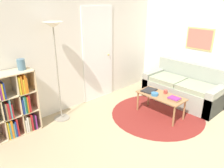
{
  "coord_description": "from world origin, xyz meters",
  "views": [
    {
      "loc": [
        -2.42,
        -1.1,
        2.22
      ],
      "look_at": [
        -0.08,
        1.44,
        0.85
      ],
      "focal_mm": 35.0,
      "sensor_mm": 36.0,
      "label": 1
    }
  ],
  "objects_px": {
    "bookshelf": "(9,108)",
    "bowl": "(155,94)",
    "cup": "(166,92)",
    "couch": "(184,89)",
    "laptop": "(149,90)",
    "coffee_table": "(161,97)",
    "vase_on_shelf": "(21,65)",
    "floor_lamp": "(54,39)"
  },
  "relations": [
    {
      "from": "couch",
      "to": "floor_lamp",
      "type": "bearing_deg",
      "value": 154.36
    },
    {
      "from": "couch",
      "to": "cup",
      "type": "height_order",
      "value": "couch"
    },
    {
      "from": "bookshelf",
      "to": "vase_on_shelf",
      "type": "xyz_separation_m",
      "value": [
        0.31,
        0.0,
        0.69
      ]
    },
    {
      "from": "couch",
      "to": "coffee_table",
      "type": "height_order",
      "value": "couch"
    },
    {
      "from": "couch",
      "to": "bowl",
      "type": "xyz_separation_m",
      "value": [
        -1.05,
        0.04,
        0.18
      ]
    },
    {
      "from": "floor_lamp",
      "to": "bowl",
      "type": "bearing_deg",
      "value": -38.65
    },
    {
      "from": "bookshelf",
      "to": "couch",
      "type": "bearing_deg",
      "value": -20.68
    },
    {
      "from": "bookshelf",
      "to": "couch",
      "type": "height_order",
      "value": "bookshelf"
    },
    {
      "from": "couch",
      "to": "laptop",
      "type": "relative_size",
      "value": 5.06
    },
    {
      "from": "bowl",
      "to": "cup",
      "type": "height_order",
      "value": "cup"
    },
    {
      "from": "couch",
      "to": "laptop",
      "type": "xyz_separation_m",
      "value": [
        -0.95,
        0.26,
        0.16
      ]
    },
    {
      "from": "bookshelf",
      "to": "floor_lamp",
      "type": "bearing_deg",
      "value": -5.46
    },
    {
      "from": "cup",
      "to": "vase_on_shelf",
      "type": "xyz_separation_m",
      "value": [
        -2.26,
        1.33,
        0.73
      ]
    },
    {
      "from": "bookshelf",
      "to": "coffee_table",
      "type": "relative_size",
      "value": 1.18
    },
    {
      "from": "floor_lamp",
      "to": "cup",
      "type": "distance_m",
      "value": 2.34
    },
    {
      "from": "vase_on_shelf",
      "to": "coffee_table",
      "type": "bearing_deg",
      "value": -31.73
    },
    {
      "from": "vase_on_shelf",
      "to": "floor_lamp",
      "type": "bearing_deg",
      "value": -8.61
    },
    {
      "from": "vase_on_shelf",
      "to": "cup",
      "type": "bearing_deg",
      "value": -30.47
    },
    {
      "from": "couch",
      "to": "cup",
      "type": "relative_size",
      "value": 21.39
    },
    {
      "from": "coffee_table",
      "to": "bowl",
      "type": "relative_size",
      "value": 6.58
    },
    {
      "from": "floor_lamp",
      "to": "laptop",
      "type": "distance_m",
      "value": 2.11
    },
    {
      "from": "bowl",
      "to": "vase_on_shelf",
      "type": "relative_size",
      "value": 0.79
    },
    {
      "from": "floor_lamp",
      "to": "coffee_table",
      "type": "xyz_separation_m",
      "value": [
        1.54,
        -1.23,
        -1.17
      ]
    },
    {
      "from": "bowl",
      "to": "cup",
      "type": "bearing_deg",
      "value": -21.49
    },
    {
      "from": "floor_lamp",
      "to": "coffee_table",
      "type": "distance_m",
      "value": 2.29
    },
    {
      "from": "floor_lamp",
      "to": "vase_on_shelf",
      "type": "bearing_deg",
      "value": 171.39
    },
    {
      "from": "couch",
      "to": "vase_on_shelf",
      "type": "xyz_separation_m",
      "value": [
        -3.07,
        1.28,
        0.91
      ]
    },
    {
      "from": "couch",
      "to": "coffee_table",
      "type": "bearing_deg",
      "value": -178.02
    },
    {
      "from": "bookshelf",
      "to": "floor_lamp",
      "type": "xyz_separation_m",
      "value": [
        0.9,
        -0.09,
        1.04
      ]
    },
    {
      "from": "laptop",
      "to": "bookshelf",
      "type": "bearing_deg",
      "value": 157.39
    },
    {
      "from": "couch",
      "to": "vase_on_shelf",
      "type": "bearing_deg",
      "value": 157.37
    },
    {
      "from": "couch",
      "to": "bowl",
      "type": "bearing_deg",
      "value": 177.56
    },
    {
      "from": "couch",
      "to": "cup",
      "type": "bearing_deg",
      "value": -176.74
    },
    {
      "from": "bowl",
      "to": "vase_on_shelf",
      "type": "xyz_separation_m",
      "value": [
        -2.03,
        1.24,
        0.74
      ]
    },
    {
      "from": "coffee_table",
      "to": "cup",
      "type": "bearing_deg",
      "value": -5.96
    },
    {
      "from": "cup",
      "to": "vase_on_shelf",
      "type": "bearing_deg",
      "value": 149.53
    },
    {
      "from": "bowl",
      "to": "floor_lamp",
      "type": "bearing_deg",
      "value": 141.35
    },
    {
      "from": "bowl",
      "to": "cup",
      "type": "relative_size",
      "value": 1.82
    },
    {
      "from": "bookshelf",
      "to": "laptop",
      "type": "bearing_deg",
      "value": -22.61
    },
    {
      "from": "coffee_table",
      "to": "bowl",
      "type": "xyz_separation_m",
      "value": [
        -0.1,
        0.08,
        0.08
      ]
    },
    {
      "from": "bookshelf",
      "to": "bowl",
      "type": "xyz_separation_m",
      "value": [
        2.34,
        -1.23,
        -0.05
      ]
    },
    {
      "from": "couch",
      "to": "vase_on_shelf",
      "type": "distance_m",
      "value": 3.45
    }
  ]
}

